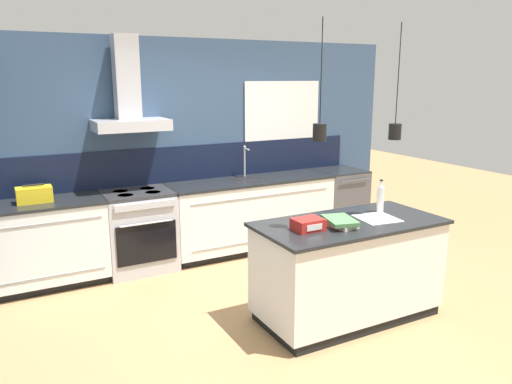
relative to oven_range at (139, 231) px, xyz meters
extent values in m
plane|color=#A87F51|center=(0.82, -1.69, -0.46)|extent=(16.00, 16.00, 0.00)
cube|color=#354C6B|center=(0.82, 0.34, 0.84)|extent=(5.60, 0.06, 2.60)
cube|color=black|center=(0.82, 0.30, 0.67)|extent=(4.42, 0.02, 0.43)
cube|color=white|center=(2.07, 0.30, 1.16)|extent=(1.12, 0.01, 0.96)
cube|color=black|center=(2.07, 0.31, 1.16)|extent=(1.04, 0.01, 0.88)
cube|color=#B5B5BA|center=(0.00, 0.08, 1.18)|extent=(0.80, 0.46, 0.12)
cube|color=#B5B5BA|center=(0.00, 0.17, 1.69)|extent=(0.26, 0.20, 0.90)
cylinder|color=black|center=(0.95, -2.11, 1.74)|extent=(0.01, 0.01, 0.81)
cylinder|color=black|center=(0.95, -2.11, 1.27)|extent=(0.11, 0.11, 0.14)
sphere|color=#F9D18C|center=(0.95, -2.11, 1.27)|extent=(0.06, 0.06, 0.06)
cylinder|color=black|center=(1.77, -2.09, 1.72)|extent=(0.01, 0.01, 0.85)
cylinder|color=black|center=(1.77, -2.09, 1.23)|extent=(0.11, 0.11, 0.14)
sphere|color=#F9D18C|center=(1.77, -2.09, 1.23)|extent=(0.06, 0.06, 0.06)
cube|color=black|center=(-0.96, 0.03, -0.41)|extent=(1.12, 0.56, 0.09)
cube|color=white|center=(-0.96, 0.00, 0.03)|extent=(1.16, 0.62, 0.79)
cube|color=gray|center=(-0.96, -0.31, 0.30)|extent=(1.02, 0.01, 0.01)
cube|color=gray|center=(-0.96, -0.31, -0.25)|extent=(1.02, 0.01, 0.01)
cube|color=black|center=(-0.96, 0.00, 0.44)|extent=(1.18, 0.64, 0.03)
cube|color=black|center=(1.44, 0.03, -0.41)|extent=(2.04, 0.56, 0.09)
cube|color=white|center=(1.44, 0.00, 0.03)|extent=(2.11, 0.62, 0.79)
cube|color=gray|center=(1.44, -0.31, 0.30)|extent=(1.85, 0.01, 0.01)
cube|color=gray|center=(1.44, -0.31, -0.25)|extent=(1.85, 0.01, 0.01)
cube|color=black|center=(1.44, 0.00, 0.44)|extent=(2.13, 0.64, 0.03)
cube|color=#262628|center=(1.44, 0.05, 0.45)|extent=(0.48, 0.34, 0.01)
cylinder|color=#B5B5BA|center=(1.44, 0.18, 0.65)|extent=(0.02, 0.02, 0.38)
sphere|color=#B5B5BA|center=(1.44, 0.18, 0.84)|extent=(0.03, 0.03, 0.03)
cylinder|color=#B5B5BA|center=(1.44, 0.12, 0.82)|extent=(0.02, 0.12, 0.02)
cube|color=#B5B5BA|center=(0.00, 0.00, -0.02)|extent=(0.76, 0.62, 0.87)
cube|color=black|center=(0.00, -0.31, -0.06)|extent=(0.65, 0.02, 0.44)
cylinder|color=#B5B5BA|center=(0.00, -0.34, 0.17)|extent=(0.57, 0.02, 0.02)
cube|color=#B5B5BA|center=(0.00, -0.32, 0.36)|extent=(0.65, 0.02, 0.07)
cube|color=#2D2D30|center=(0.00, 0.00, 0.43)|extent=(0.76, 0.60, 0.04)
cylinder|color=black|center=(-0.15, 0.11, 0.45)|extent=(0.17, 0.17, 0.00)
cylinder|color=black|center=(0.15, 0.11, 0.45)|extent=(0.17, 0.17, 0.00)
cylinder|color=black|center=(-0.15, -0.10, 0.45)|extent=(0.17, 0.17, 0.00)
cylinder|color=black|center=(0.15, -0.10, 0.45)|extent=(0.17, 0.17, 0.00)
cube|color=#4C4C51|center=(2.81, 0.00, -0.01)|extent=(0.62, 0.62, 0.89)
cube|color=black|center=(2.81, 0.00, 0.44)|extent=(0.62, 0.62, 0.02)
cylinder|color=#4C4C51|center=(2.81, -0.33, 0.36)|extent=(0.46, 0.02, 0.02)
cube|color=black|center=(1.34, -2.05, -0.41)|extent=(1.56, 0.75, 0.09)
cube|color=white|center=(1.34, -2.05, 0.03)|extent=(1.63, 0.78, 0.79)
cube|color=black|center=(1.34, -2.05, 0.44)|extent=(1.68, 0.83, 0.03)
cylinder|color=silver|center=(1.79, -1.93, 0.58)|extent=(0.07, 0.07, 0.25)
cylinder|color=silver|center=(1.79, -1.93, 0.73)|extent=(0.03, 0.03, 0.06)
cylinder|color=#262628|center=(1.79, -1.93, 0.76)|extent=(0.03, 0.03, 0.01)
cube|color=beige|center=(1.17, -2.14, 0.47)|extent=(0.21, 0.29, 0.03)
cube|color=#4C7F4C|center=(1.17, -2.12, 0.51)|extent=(0.30, 0.38, 0.03)
cube|color=red|center=(0.87, -2.09, 0.50)|extent=(0.24, 0.19, 0.10)
cube|color=white|center=(0.87, -2.18, 0.50)|extent=(0.15, 0.01, 0.05)
cube|color=silver|center=(1.62, -2.10, 0.46)|extent=(0.37, 0.38, 0.01)
cube|color=gold|center=(-1.04, 0.00, 0.53)|extent=(0.34, 0.18, 0.16)
cylinder|color=black|center=(-1.04, 0.00, 0.63)|extent=(0.20, 0.02, 0.02)
camera|label=1|loc=(-1.38, -5.38, 1.70)|focal=35.00mm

